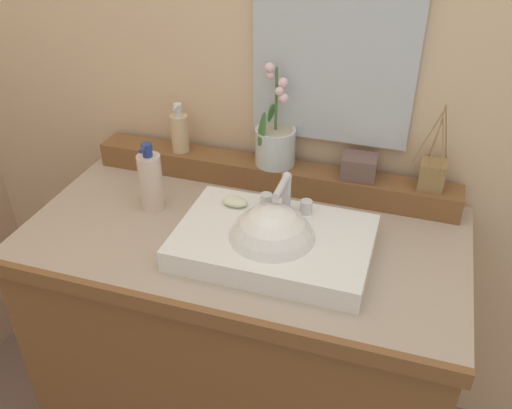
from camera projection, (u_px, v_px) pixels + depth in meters
wall_back at (290, 20)px, 1.59m from camera, size 3.00×0.20×2.64m
vanity_cabinet at (245, 343)px, 1.74m from camera, size 1.18×0.64×0.87m
back_ledge at (271, 175)px, 1.69m from camera, size 1.11×0.10×0.08m
sink_basin at (273, 245)px, 1.41m from camera, size 0.49×0.33×0.26m
soap_bar at (235, 202)px, 1.49m from camera, size 0.07×0.04×0.02m
potted_plant at (275, 141)px, 1.63m from camera, size 0.12×0.12×0.31m
soap_dispenser at (180, 132)px, 1.70m from camera, size 0.05×0.06×0.15m
reed_diffuser at (432, 174)px, 1.53m from camera, size 0.09×0.10×0.25m
trinket_box at (359, 167)px, 1.58m from camera, size 0.10×0.08×0.07m
lotion_bottle at (151, 181)px, 1.56m from camera, size 0.07×0.07×0.20m
mirror at (334, 50)px, 1.48m from camera, size 0.45×0.02×0.53m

